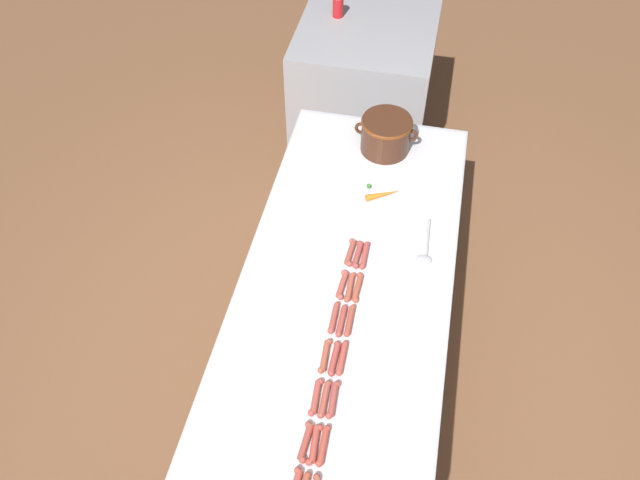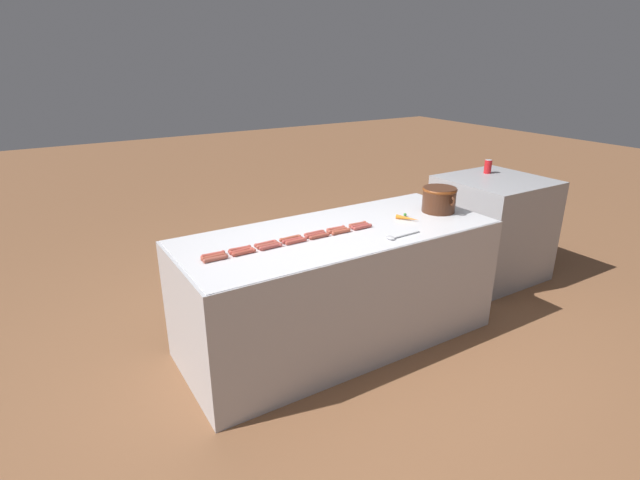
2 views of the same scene
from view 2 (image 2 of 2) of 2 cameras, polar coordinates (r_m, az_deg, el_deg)
name	(u,v)px [view 2 (image 2 of 2)]	position (r m, az deg, el deg)	size (l,w,h in m)	color
ground_plane	(337,338)	(3.65, 2.04, -11.43)	(20.00, 20.00, 0.00)	brown
griddle_counter	(338,287)	(3.45, 2.12, -5.49)	(0.90, 2.20, 0.84)	#BCBCC1
back_cabinet	(491,228)	(4.75, 19.36, 1.36)	(0.83, 0.85, 0.92)	#A0A0A4
hot_dog_0	(213,255)	(2.92, -12.39, -1.69)	(0.03, 0.15, 0.03)	#B8493B
hot_dog_1	(240,249)	(2.97, -9.37, -1.05)	(0.03, 0.15, 0.03)	#AC463A
hot_dog_2	(266,244)	(3.04, -6.37, -0.41)	(0.03, 0.15, 0.03)	#B44A3F
hot_dog_3	(290,238)	(3.11, -3.50, 0.21)	(0.03, 0.15, 0.03)	#AE523B
hot_dog_4	(314,233)	(3.19, -0.69, 0.80)	(0.03, 0.15, 0.03)	#AE4B3F
hot_dog_5	(336,229)	(3.28, 1.85, 1.32)	(0.03, 0.15, 0.03)	#B55041
hot_dog_6	(357,224)	(3.37, 4.40, 1.84)	(0.03, 0.15, 0.03)	#AB4E3D
hot_dog_7	(214,257)	(2.89, -12.33, -1.93)	(0.03, 0.15, 0.03)	#AD4D39
hot_dog_8	(241,251)	(2.94, -9.18, -1.26)	(0.03, 0.15, 0.03)	#B8493D
hot_dog_9	(268,245)	(3.01, -6.12, -0.61)	(0.03, 0.15, 0.03)	#AE4E40
hot_dog_10	(293,240)	(3.08, -3.23, -0.01)	(0.03, 0.15, 0.03)	#B5463E
hot_dog_11	(316,235)	(3.16, -0.51, 0.60)	(0.03, 0.15, 0.03)	#AD463D
hot_dog_12	(338,230)	(3.25, 2.09, 1.13)	(0.03, 0.15, 0.03)	#AF513D
hot_dog_13	(360,226)	(3.34, 4.66, 1.67)	(0.03, 0.15, 0.03)	#AC4741
hot_dog_14	(216,259)	(2.86, -12.11, -2.15)	(0.03, 0.15, 0.03)	#AD5241
hot_dog_15	(244,252)	(2.92, -8.89, -1.45)	(0.03, 0.15, 0.03)	#B54738
hot_dog_16	(271,247)	(2.98, -5.78, -0.78)	(0.03, 0.15, 0.03)	#AC4840
hot_dog_17	(296,241)	(3.06, -2.82, -0.15)	(0.03, 0.15, 0.03)	#B6493D
hot_dog_18	(319,236)	(3.14, -0.07, 0.46)	(0.03, 0.15, 0.03)	#AB4A39
hot_dog_19	(341,232)	(3.22, 2.48, 0.99)	(0.03, 0.15, 0.03)	#B34E38
hot_dog_20	(363,227)	(3.32, 5.00, 1.52)	(0.03, 0.15, 0.03)	#B34941
bean_pot	(439,198)	(3.76, 13.75, 4.78)	(0.32, 0.26, 0.19)	#472616
serving_spoon	(396,237)	(3.18, 8.88, 0.38)	(0.07, 0.27, 0.02)	#B7B7BC
carrot	(407,218)	(3.54, 10.18, 2.54)	(0.17, 0.11, 0.03)	orange
soda_can	(488,167)	(4.81, 19.03, 8.12)	(0.07, 0.07, 0.12)	red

